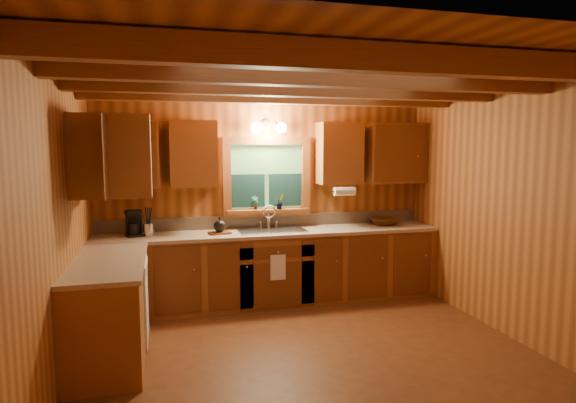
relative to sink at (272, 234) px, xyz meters
The scene contains 20 objects.
room 1.66m from the sink, 90.00° to the right, with size 4.20×4.20×4.20m.
ceiling_beams 2.29m from the sink, 90.00° to the right, with size 4.20×2.54×0.18m.
base_cabinets 0.73m from the sink, 147.14° to the right, with size 4.20×2.22×0.86m.
countertop 0.57m from the sink, 146.97° to the right, with size 4.20×2.24×0.04m.
backsplash 0.31m from the sink, 90.00° to the left, with size 4.20×0.02×0.16m, color tan.
dishwasher_panel 1.79m from the sink, 147.88° to the right, with size 0.02×0.60×0.80m, color white.
upper_cabinets 1.15m from the sink, 162.32° to the right, with size 4.19×1.77×0.78m.
window 0.72m from the sink, 90.00° to the left, with size 1.12×0.08×1.00m.
window_sill 0.34m from the sink, 90.00° to the left, with size 1.06×0.14×0.04m, color brown.
wall_sconce 1.32m from the sink, 90.00° to the left, with size 0.45×0.21×0.17m.
paper_towel_roll 1.06m from the sink, ahead, with size 0.11×0.11×0.27m, color white.
dish_towel 0.48m from the sink, 90.00° to the right, with size 0.18×0.01×0.30m, color white.
sink is the anchor object (origin of this frame).
coffee_maker 1.63m from the sink, behind, with size 0.17×0.21×0.30m.
utensil_crock 1.46m from the sink, behind, with size 0.12×0.12×0.33m.
cutting_board 0.65m from the sink, behind, with size 0.25×0.18×0.02m, color #5F3014.
teakettle 0.66m from the sink, behind, with size 0.14×0.14×0.18m.
wicker_basket 1.54m from the sink, ahead, with size 0.39×0.39×0.10m, color #48230C.
potted_plant_left 0.46m from the sink, 127.08° to the left, with size 0.09×0.06×0.17m, color #5F3014.
potted_plant_right 0.44m from the sink, 50.29° to the left, with size 0.10×0.08×0.19m, color #5F3014.
Camera 1 is at (-1.28, -4.11, 1.93)m, focal length 30.13 mm.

